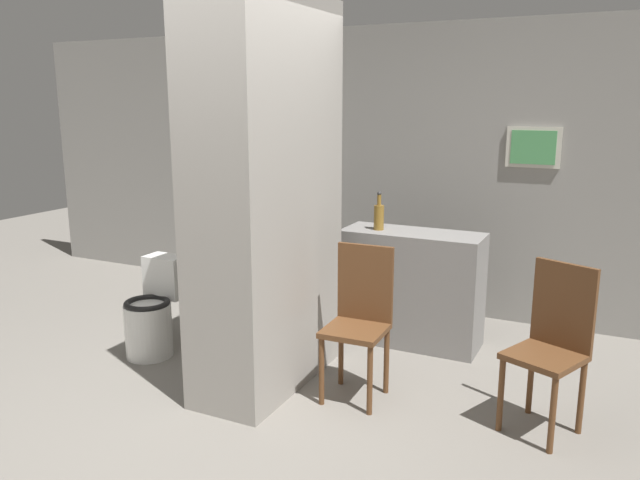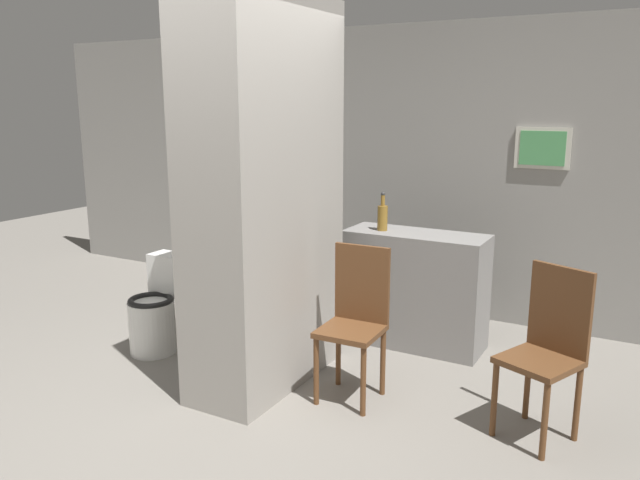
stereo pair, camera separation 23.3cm
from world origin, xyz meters
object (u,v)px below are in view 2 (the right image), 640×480
bicycle (280,285)px  chair_near_pillar (356,316)px  toilet (157,311)px  chair_by_doorway (547,346)px  bottle_tall (383,216)px

bicycle → chair_near_pillar: bearing=-37.8°
toilet → chair_by_doorway: 2.90m
chair_near_pillar → chair_by_doorway: (1.19, 0.08, 0.00)m
chair_near_pillar → bottle_tall: size_ratio=3.25×
toilet → chair_near_pillar: chair_near_pillar is taller
toilet → bicycle: 1.10m
chair_near_pillar → bicycle: 1.50m
bottle_tall → chair_near_pillar: bearing=-75.7°
toilet → bicycle: bearing=61.7°
chair_by_doorway → bottle_tall: bottle_tall is taller
bottle_tall → chair_by_doorway: bearing=-32.4°
toilet → bottle_tall: (1.44, 1.05, 0.71)m
toilet → bottle_tall: bearing=36.1°
bottle_tall → toilet: bearing=-143.9°
toilet → chair_by_doorway: size_ratio=0.74×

